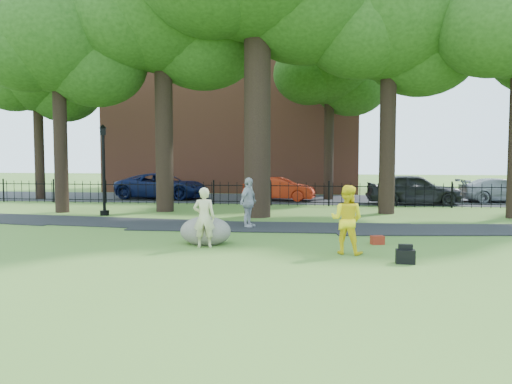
# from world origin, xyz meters

# --- Properties ---
(ground) EXTENTS (120.00, 120.00, 0.00)m
(ground) POSITION_xyz_m (0.00, 0.00, 0.00)
(ground) COLOR #3C6222
(ground) RESTS_ON ground
(footpath) EXTENTS (36.07, 3.85, 0.03)m
(footpath) POSITION_xyz_m (1.00, 3.90, 0.00)
(footpath) COLOR black
(footpath) RESTS_ON ground
(street) EXTENTS (80.00, 7.00, 0.02)m
(street) POSITION_xyz_m (0.00, 16.00, 0.00)
(street) COLOR black
(street) RESTS_ON ground
(iron_fence) EXTENTS (44.00, 0.04, 1.20)m
(iron_fence) POSITION_xyz_m (0.00, 12.00, 0.60)
(iron_fence) COLOR black
(iron_fence) RESTS_ON ground
(brick_building) EXTENTS (18.00, 8.00, 12.00)m
(brick_building) POSITION_xyz_m (-4.00, 24.00, 6.00)
(brick_building) COLOR brown
(brick_building) RESTS_ON ground
(tree_row) EXTENTS (26.82, 7.96, 12.42)m
(tree_row) POSITION_xyz_m (0.52, 8.40, 8.15)
(tree_row) COLOR black
(tree_row) RESTS_ON ground
(woman) EXTENTS (0.64, 0.45, 1.67)m
(woman) POSITION_xyz_m (-0.50, -0.26, 0.83)
(woman) COLOR #CBC28B
(woman) RESTS_ON ground
(man) EXTENTS (1.03, 0.91, 1.78)m
(man) POSITION_xyz_m (3.36, -0.63, 0.89)
(man) COLOR yellow
(man) RESTS_ON ground
(pedestrian) EXTENTS (0.76, 1.13, 1.78)m
(pedestrian) POSITION_xyz_m (0.11, 3.77, 0.89)
(pedestrian) COLOR #B0B0B5
(pedestrian) RESTS_ON ground
(boulder) EXTENTS (1.73, 1.50, 0.86)m
(boulder) POSITION_xyz_m (-0.59, 0.28, 0.43)
(boulder) COLOR #686156
(boulder) RESTS_ON ground
(lamppost) EXTENTS (0.39, 0.39, 3.89)m
(lamppost) POSITION_xyz_m (-6.57, 6.61, 1.91)
(lamppost) COLOR black
(lamppost) RESTS_ON ground
(backpack) EXTENTS (0.45, 0.30, 0.33)m
(backpack) POSITION_xyz_m (4.68, -1.65, 0.16)
(backpack) COLOR black
(backpack) RESTS_ON ground
(red_bag) EXTENTS (0.41, 0.32, 0.25)m
(red_bag) POSITION_xyz_m (4.29, 0.89, 0.12)
(red_bag) COLOR maroon
(red_bag) RESTS_ON ground
(red_sedan) EXTENTS (4.21, 1.85, 1.34)m
(red_sedan) POSITION_xyz_m (0.20, 14.88, 0.67)
(red_sedan) COLOR #A1210C
(red_sedan) RESTS_ON ground
(navy_van) EXTENTS (5.74, 3.10, 1.53)m
(navy_van) POSITION_xyz_m (-6.84, 15.18, 0.77)
(navy_van) COLOR #0B1237
(navy_van) RESTS_ON ground
(grey_car) EXTENTS (4.94, 2.31, 1.64)m
(grey_car) POSITION_xyz_m (7.41, 13.50, 0.82)
(grey_car) COLOR black
(grey_car) RESTS_ON ground
(silver_car) EXTENTS (4.71, 2.28, 1.32)m
(silver_car) POSITION_xyz_m (12.46, 15.50, 0.66)
(silver_car) COLOR gray
(silver_car) RESTS_ON ground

